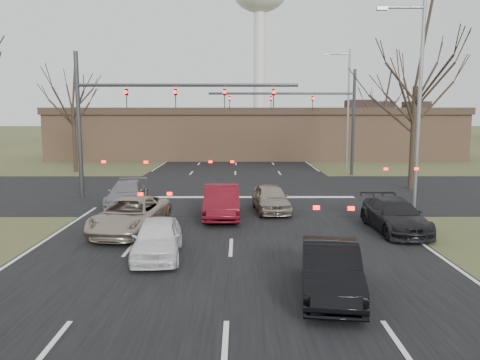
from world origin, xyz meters
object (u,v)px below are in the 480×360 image
Objects in this scene: streetlight_right_near at (416,94)px; car_silver_suv at (131,215)px; building at (255,133)px; mast_arm_near at (138,106)px; car_silver_ahead at (271,198)px; mast_arm_far at (317,109)px; water_tower at (260,0)px; streetlight_right_far at (346,103)px; car_white_sedan at (157,238)px; car_charcoal_sedan at (395,216)px; car_red_ahead at (222,201)px; car_grey_ahead at (127,193)px; car_black_hatch at (331,269)px.

car_silver_suv is (-12.82, -4.73, -4.91)m from streetlight_right_near.
building is 3.50× the size of mast_arm_near.
mast_arm_far is at bearing 66.83° from car_silver_ahead.
water_tower reaches higher than building.
water_tower is 97.74m from streetlight_right_far.
streetlight_right_near is 1.00× the size of streetlight_right_far.
streetlight_right_near is at bearing -78.53° from mast_arm_far.
car_white_sedan is 9.47m from car_charcoal_sedan.
car_white_sedan is 6.25m from car_red_ahead.
car_silver_ahead is at bearing 40.50° from car_silver_suv.
car_charcoal_sedan is at bearing -22.05° from car_red_ahead.
car_silver_ahead is (-4.67, 3.84, 0.01)m from car_charcoal_sedan.
streetlight_right_far is (7.32, -11.00, 2.92)m from building.
mast_arm_far is at bearing 88.34° from car_charcoal_sedan.
water_tower is 3.67× the size of mast_arm_near.
streetlight_right_far is 2.25× the size of car_red_ahead.
mast_arm_far is (4.18, -15.00, 2.35)m from building.
building is at bearing 103.69° from streetlight_right_near.
car_grey_ahead is at bearing 104.51° from car_white_sedan.
car_grey_ahead is (-8.08, 12.04, -0.05)m from car_black_hatch.
water_tower reaches higher than car_charcoal_sedan.
car_silver_suv is at bearing -94.98° from water_tower.
water_tower reaches higher than car_grey_ahead.
car_black_hatch is (5.01, -3.26, 0.04)m from car_white_sedan.
car_charcoal_sedan is 0.99× the size of car_red_ahead.
car_white_sedan is (-11.20, -8.01, -4.95)m from streetlight_right_near.
car_charcoal_sedan reaches higher than car_white_sedan.
building is 4.24× the size of streetlight_right_near.
building is 11.09× the size of car_silver_ahead.
streetlight_right_far reaches higher than car_black_hatch.
building is 13.53m from streetlight_right_far.
car_silver_ahead is (-4.19, -110.81, -34.82)m from water_tower.
car_silver_ahead is at bearing -90.39° from building.
streetlight_right_far is (3.32, -93.00, -29.88)m from water_tower.
streetlight_right_far is 28.05m from car_white_sedan.
streetlight_right_near reaches higher than car_white_sedan.
mast_arm_near is 2.84× the size of car_grey_ahead.
mast_arm_near is 1.21× the size of streetlight_right_near.
car_black_hatch is 0.96× the size of car_grey_ahead.
mast_arm_near is 9.14m from car_silver_ahead.
car_black_hatch reaches higher than car_grey_ahead.
streetlight_right_far is 29.46m from car_black_hatch.
car_charcoal_sedan is at bearing 67.09° from car_black_hatch.
streetlight_right_far is at bearing 44.54° from car_grey_ahead.
car_silver_ahead is (-7.02, -0.81, -4.93)m from streetlight_right_near.
car_charcoal_sedan is at bearing -45.00° from car_silver_ahead.
car_white_sedan is 0.87× the size of car_grey_ahead.
building is 10.37× the size of car_black_hatch.
streetlight_right_far is 2.69× the size of car_white_sedan.
water_tower is 4.45× the size of streetlight_right_near.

